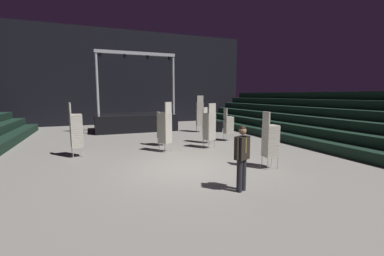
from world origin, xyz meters
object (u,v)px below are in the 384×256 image
object	(u,v)px
chair_stack_mid_right	(209,126)
chair_stack_mid_centre	(200,114)
chair_stack_rear_right	(162,129)
equipment_road_case	(216,126)
chair_stack_rear_left	(228,125)
man_with_tie	(242,154)
stage_riser	(135,121)
chair_stack_mid_left	(270,140)
chair_stack_front_right	(165,127)
chair_stack_front_left	(76,130)
chair_stack_rear_centre	(208,125)

from	to	relation	value
chair_stack_mid_right	chair_stack_mid_centre	xyz separation A→B (m)	(1.66, 5.00, 0.17)
chair_stack_rear_right	equipment_road_case	world-z (taller)	chair_stack_rear_right
chair_stack_rear_left	man_with_tie	bearing A→B (deg)	-21.96
stage_riser	chair_stack_rear_right	world-z (taller)	stage_riser
chair_stack_mid_left	equipment_road_case	size ratio (longest dim) A/B	2.18
chair_stack_front_right	chair_stack_mid_left	world-z (taller)	chair_stack_front_right
chair_stack_mid_centre	chair_stack_mid_right	bearing A→B (deg)	-94.32
man_with_tie	chair_stack_mid_left	world-z (taller)	chair_stack_mid_left
man_with_tie	chair_stack_rear_left	distance (m)	7.52
stage_riser	chair_stack_mid_centre	world-z (taller)	stage_riser
man_with_tie	chair_stack_front_right	distance (m)	5.33
chair_stack_rear_right	chair_stack_mid_centre	bearing A→B (deg)	132.75
chair_stack_front_left	chair_stack_rear_centre	distance (m)	6.32
man_with_tie	chair_stack_rear_left	world-z (taller)	chair_stack_rear_left
chair_stack_front_left	chair_stack_front_right	world-z (taller)	same
stage_riser	chair_stack_rear_centre	xyz separation A→B (m)	(2.75, -6.53, 0.29)
chair_stack_rear_left	equipment_road_case	xyz separation A→B (m)	(0.97, 3.41, -0.55)
stage_riser	equipment_road_case	distance (m)	5.84
chair_stack_front_left	chair_stack_rear_left	distance (m)	7.68
man_with_tie	chair_stack_mid_right	distance (m)	5.55
chair_stack_front_left	equipment_road_case	size ratio (longest dim) A/B	2.47
man_with_tie	chair_stack_rear_left	size ratio (longest dim) A/B	0.97
chair_stack_mid_left	chair_stack_mid_right	bearing A→B (deg)	-165.87
man_with_tie	chair_stack_mid_left	bearing A→B (deg)	-168.28
chair_stack_rear_centre	man_with_tie	bearing A→B (deg)	37.82
stage_riser	chair_stack_front_right	distance (m)	7.73
stage_riser	chair_stack_mid_right	xyz separation A→B (m)	(2.27, -7.70, 0.42)
chair_stack_mid_left	equipment_road_case	world-z (taller)	chair_stack_mid_left
chair_stack_front_left	chair_stack_mid_right	size ratio (longest dim) A/B	1.04
chair_stack_front_left	chair_stack_rear_left	world-z (taller)	chair_stack_front_left
chair_stack_front_left	chair_stack_front_right	distance (m)	3.64
chair_stack_rear_left	chair_stack_front_right	bearing A→B (deg)	-65.67
stage_riser	chair_stack_mid_left	bearing A→B (deg)	-76.46
man_with_tie	chair_stack_rear_right	size ratio (longest dim) A/B	1.02
chair_stack_front_right	chair_stack_rear_left	bearing A→B (deg)	-14.79
chair_stack_front_right	equipment_road_case	size ratio (longest dim) A/B	2.47
chair_stack_mid_left	chair_stack_rear_centre	size ratio (longest dim) A/B	1.05
man_with_tie	chair_stack_mid_left	size ratio (longest dim) A/B	0.89
chair_stack_front_right	equipment_road_case	world-z (taller)	chair_stack_front_right
chair_stack_mid_left	chair_stack_rear_left	distance (m)	5.37
chair_stack_rear_right	equipment_road_case	size ratio (longest dim) A/B	1.90
chair_stack_mid_centre	chair_stack_rear_left	size ratio (longest dim) A/B	1.38
chair_stack_mid_left	chair_stack_rear_centre	bearing A→B (deg)	-173.12
man_with_tie	chair_stack_front_right	world-z (taller)	chair_stack_front_right
stage_riser	chair_stack_front_left	world-z (taller)	stage_riser
chair_stack_rear_left	chair_stack_rear_centre	xyz separation A→B (m)	(-1.34, -0.22, 0.04)
chair_stack_mid_left	chair_stack_rear_right	size ratio (longest dim) A/B	1.15
stage_riser	chair_stack_front_right	xyz separation A→B (m)	(0.10, -7.71, 0.46)
chair_stack_rear_left	equipment_road_case	distance (m)	3.58
chair_stack_front_right	chair_stack_rear_left	distance (m)	4.24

